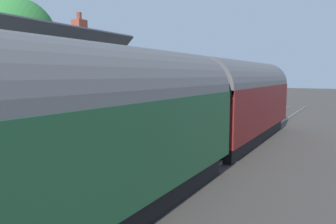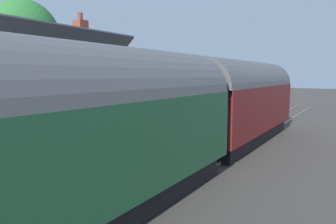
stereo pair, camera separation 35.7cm
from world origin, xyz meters
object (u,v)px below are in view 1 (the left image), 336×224
Objects in this scene: bench_near_building at (176,110)px; tree_far_left at (21,41)px; train at (202,109)px; planter_bench_left at (124,111)px; planter_by_door at (188,112)px; planter_bench_right at (157,104)px; lamp_post_platform at (213,81)px; station_sign_board at (195,103)px; station_building at (40,102)px.

tree_far_left reaches higher than bench_near_building.
train is 26.45× the size of planter_bench_left.
train is at bearing -148.91° from planter_by_door.
train is 12.00m from planter_bench_right.
tree_far_left reaches higher than planter_bench_right.
planter_bench_right reaches higher than bench_near_building.
planter_bench_right is 3.80m from planter_by_door.
lamp_post_platform is 2.13× the size of station_sign_board.
lamp_post_platform reaches higher than planter_bench_right.
planter_by_door is at bearing -11.79° from bench_near_building.
lamp_post_platform is (1.72, -1.84, 1.89)m from bench_near_building.
station_sign_board is (-2.78, -1.91, 0.91)m from planter_by_door.
station_sign_board reaches higher than planter_by_door.
lamp_post_platform is (10.49, -3.77, 0.79)m from station_building.
bench_near_building reaches higher than planter_by_door.
station_sign_board is (7.14, -4.08, -0.39)m from station_building.
train is 7.89m from bench_near_building.
train reaches higher than planter_by_door.
planter_by_door is (7.42, 4.47, -1.13)m from train.
station_sign_board is at bearing -174.66° from lamp_post_platform.
train reaches higher than lamp_post_platform.
train is 2.45× the size of tree_far_left.
planter_bench_right reaches higher than planter_by_door.
lamp_post_platform reaches higher than bench_near_building.
planter_by_door is 0.21× the size of lamp_post_platform.
bench_near_building is at bearing 52.98° from station_sign_board.
planter_bench_left is at bearing 59.36° from train.
planter_bench_right is at bearing 79.47° from lamp_post_platform.
station_sign_board is (-1.63, -2.15, 0.71)m from bench_near_building.
tree_far_left reaches higher than planter_bench_left.
station_sign_board is (0.09, -5.12, 0.76)m from planter_bench_left.
station_building is at bearing 160.23° from lamp_post_platform.
train is 8.74m from planter_by_door.
planter_bench_left is 0.24× the size of lamp_post_platform.
planter_bench_right is 5.51m from lamp_post_platform.
bench_near_building is 1.20m from planter_by_door.
planter_bench_left is at bearing 119.99° from bench_near_building.
station_building is 8.23m from station_sign_board.
planter_bench_right is at bearing 50.63° from bench_near_building.
train reaches higher than bench_near_building.
bench_near_building is at bearing -12.39° from station_building.
bench_near_building is 3.42m from planter_bench_left.
bench_near_building is at bearing -60.01° from planter_bench_left.
station_building is 11.56m from planter_bench_right.
planter_bench_right is 0.28× the size of lamp_post_platform.
planter_bench_left is (-1.71, 2.97, -0.04)m from bench_near_building.
station_sign_board reaches higher than planter_bench_right.
planter_bench_right is 6.93m from station_sign_board.
lamp_post_platform is (-0.95, -5.09, 1.88)m from planter_bench_right.
bench_near_building is 4.20m from planter_bench_right.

